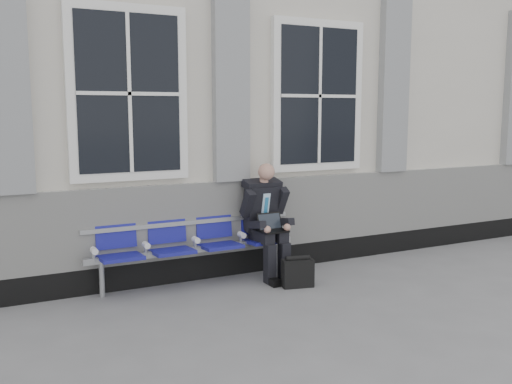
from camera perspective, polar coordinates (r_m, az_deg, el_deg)
ground at (r=6.55m, az=10.24°, el=-10.34°), size 70.00×70.00×0.00m
station_building at (r=9.22m, az=-2.67°, el=9.15°), size 14.40×4.40×4.49m
bench at (r=6.86m, az=-6.25°, el=-4.63°), size 2.60×0.47×0.91m
businessman at (r=7.05m, az=1.00°, el=-2.42°), size 0.57×0.77×1.42m
briefcase at (r=6.79m, az=4.19°, el=-8.04°), size 0.39×0.23×0.38m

